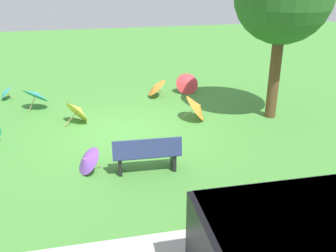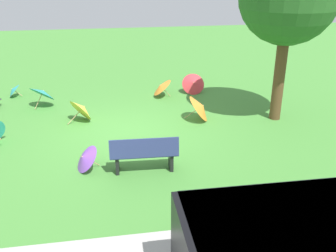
{
  "view_description": "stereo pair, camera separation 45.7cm",
  "coord_description": "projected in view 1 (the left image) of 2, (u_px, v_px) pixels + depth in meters",
  "views": [
    {
      "loc": [
        0.97,
        10.08,
        4.55
      ],
      "look_at": [
        -0.98,
        1.08,
        0.6
      ],
      "focal_mm": 40.4,
      "sensor_mm": 36.0,
      "label": 1
    },
    {
      "loc": [
        0.52,
        10.16,
        4.55
      ],
      "look_at": [
        -0.98,
        1.08,
        0.6
      ],
      "focal_mm": 40.4,
      "sensor_mm": 36.0,
      "label": 2
    }
  ],
  "objects": [
    {
      "name": "ground",
      "position": [
        127.0,
        133.0,
        11.04
      ],
      "size": [
        40.0,
        40.0,
        0.0
      ],
      "primitive_type": "plane",
      "color": "#478C38"
    },
    {
      "name": "park_bench",
      "position": [
        147.0,
        154.0,
        8.82
      ],
      "size": [
        1.62,
        0.55,
        0.9
      ],
      "color": "navy",
      "rests_on": "ground"
    },
    {
      "name": "parasol_red_0",
      "position": [
        187.0,
        83.0,
        14.34
      ],
      "size": [
        0.88,
        0.84,
        0.79
      ],
      "color": "tan",
      "rests_on": "ground"
    },
    {
      "name": "parasol_teal_0",
      "position": [
        36.0,
        94.0,
        12.75
      ],
      "size": [
        1.19,
        1.2,
        0.84
      ],
      "color": "tan",
      "rests_on": "ground"
    },
    {
      "name": "parasol_purple_1",
      "position": [
        87.0,
        160.0,
        8.87
      ],
      "size": [
        0.77,
        0.86,
        0.64
      ],
      "color": "tan",
      "rests_on": "ground"
    },
    {
      "name": "parasol_orange_1",
      "position": [
        198.0,
        107.0,
        11.88
      ],
      "size": [
        0.96,
        1.07,
        0.86
      ],
      "color": "tan",
      "rests_on": "ground"
    },
    {
      "name": "parasol_orange_3",
      "position": [
        155.0,
        86.0,
        13.93
      ],
      "size": [
        0.78,
        0.88,
        0.72
      ],
      "color": "tan",
      "rests_on": "ground"
    },
    {
      "name": "parasol_yellow_3",
      "position": [
        79.0,
        110.0,
        11.68
      ],
      "size": [
        1.0,
        1.06,
        0.8
      ],
      "color": "tan",
      "rests_on": "ground"
    },
    {
      "name": "parasol_teal_4",
      "position": [
        5.0,
        92.0,
        13.72
      ],
      "size": [
        0.55,
        0.59,
        0.52
      ],
      "color": "tan",
      "rests_on": "ground"
    }
  ]
}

